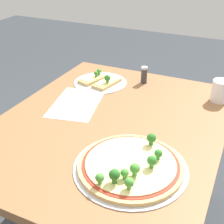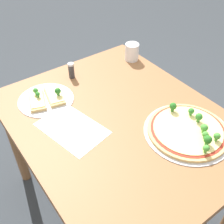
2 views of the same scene
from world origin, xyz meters
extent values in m
plane|color=#33383D|center=(0.00, 0.00, 0.00)|extent=(8.00, 8.00, 0.00)
cube|color=brown|center=(0.00, 0.00, 0.70)|extent=(1.16, 0.93, 0.04)
cylinder|color=brown|center=(-0.52, -0.40, 0.34)|extent=(0.06, 0.06, 0.68)
cylinder|color=brown|center=(-0.52, 0.40, 0.34)|extent=(0.06, 0.06, 0.68)
cylinder|color=#B7B7BC|center=(0.25, 0.19, 0.72)|extent=(0.39, 0.39, 0.00)
cylinder|color=tan|center=(0.25, 0.19, 0.73)|extent=(0.36, 0.36, 0.01)
cylinder|color=#A82D1E|center=(0.25, 0.19, 0.74)|extent=(0.33, 0.33, 0.00)
cylinder|color=#EFD684|center=(0.25, 0.19, 0.74)|extent=(0.31, 0.31, 0.00)
sphere|color=#337A2D|center=(0.24, 0.26, 0.77)|extent=(0.03, 0.03, 0.03)
cylinder|color=#3F8136|center=(0.24, 0.26, 0.75)|extent=(0.01, 0.01, 0.01)
sphere|color=#479338|center=(0.37, 0.23, 0.77)|extent=(0.03, 0.03, 0.03)
cylinder|color=#51973E|center=(0.37, 0.23, 0.75)|extent=(0.01, 0.01, 0.01)
sphere|color=#479338|center=(0.31, 0.23, 0.77)|extent=(0.03, 0.03, 0.03)
cylinder|color=#51973E|center=(0.31, 0.23, 0.75)|extent=(0.02, 0.02, 0.02)
sphere|color=#479338|center=(0.39, 0.14, 0.77)|extent=(0.03, 0.03, 0.03)
cylinder|color=#51973E|center=(0.39, 0.14, 0.75)|extent=(0.01, 0.01, 0.01)
sphere|color=#479338|center=(0.33, 0.20, 0.77)|extent=(0.03, 0.03, 0.03)
cylinder|color=#51973E|center=(0.33, 0.20, 0.75)|extent=(0.01, 0.01, 0.01)
sphere|color=#337A2D|center=(0.19, 0.27, 0.77)|extent=(0.03, 0.03, 0.03)
cylinder|color=#3F8136|center=(0.19, 0.27, 0.75)|extent=(0.01, 0.01, 0.01)
sphere|color=#286B23|center=(0.36, 0.18, 0.77)|extent=(0.04, 0.04, 0.04)
cylinder|color=#37742D|center=(0.36, 0.18, 0.75)|extent=(0.02, 0.02, 0.02)
sphere|color=#286B23|center=(0.12, 0.22, 0.77)|extent=(0.03, 0.03, 0.03)
cylinder|color=#37742D|center=(0.12, 0.22, 0.75)|extent=(0.02, 0.02, 0.02)
cylinder|color=#B7B7BC|center=(-0.34, -0.22, 0.72)|extent=(0.28, 0.28, 0.00)
cube|color=tan|center=(-0.35, -0.27, 0.73)|extent=(0.18, 0.13, 0.02)
cube|color=#EFD684|center=(-0.35, -0.27, 0.74)|extent=(0.15, 0.11, 0.00)
sphere|color=#337A2D|center=(-0.35, -0.25, 0.76)|extent=(0.02, 0.02, 0.02)
cylinder|color=#3F8136|center=(-0.35, -0.25, 0.75)|extent=(0.01, 0.01, 0.01)
sphere|color=#3D8933|center=(-0.38, -0.25, 0.76)|extent=(0.03, 0.03, 0.03)
cylinder|color=#488E3A|center=(-0.38, -0.25, 0.75)|extent=(0.01, 0.01, 0.01)
cube|color=tan|center=(-0.33, -0.18, 0.73)|extent=(0.18, 0.11, 0.02)
cube|color=#EFD684|center=(-0.33, -0.18, 0.74)|extent=(0.15, 0.09, 0.00)
sphere|color=#286B23|center=(-0.31, -0.16, 0.77)|extent=(0.03, 0.03, 0.03)
cylinder|color=#37742D|center=(-0.31, -0.16, 0.75)|extent=(0.01, 0.01, 0.01)
cylinder|color=white|center=(-0.39, 0.39, 0.77)|extent=(0.08, 0.08, 0.10)
cylinder|color=#333338|center=(-0.44, -0.01, 0.76)|extent=(0.03, 0.03, 0.08)
cylinder|color=#B2B2B7|center=(-0.44, -0.01, 0.80)|extent=(0.03, 0.03, 0.01)
cube|color=white|center=(-0.08, -0.22, 0.72)|extent=(0.35, 0.27, 0.00)
camera|label=1|loc=(1.03, 0.48, 1.41)|focal=50.00mm
camera|label=2|loc=(0.77, -0.61, 1.63)|focal=45.00mm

